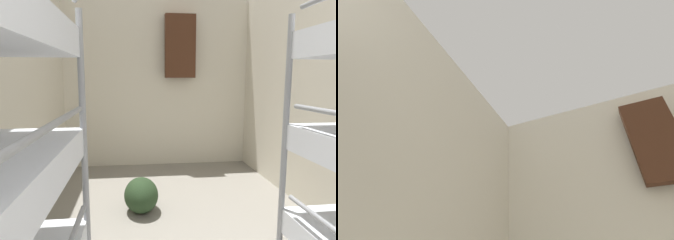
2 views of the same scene
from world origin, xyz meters
The scene contains 3 objects.
wall_back centered at (0.00, 4.95, 1.24)m, with size 2.85×0.06×2.48m.
duffel_bag centered at (-0.31, 3.30, 0.17)m, with size 0.34×0.46×0.34m.
hanging_coat centered at (0.32, 4.80, 1.78)m, with size 0.44×0.12×0.90m.
Camera 1 is at (-0.39, 0.42, 1.34)m, focal length 32.00 mm.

